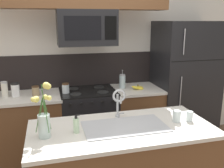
% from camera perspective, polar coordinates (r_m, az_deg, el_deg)
% --- Properties ---
extents(rear_partition, '(5.20, 0.10, 2.60)m').
position_cam_1_polar(rear_partition, '(3.78, -2.10, 5.84)').
color(rear_partition, silver).
rests_on(rear_partition, ground).
extents(splash_band, '(2.98, 0.01, 0.48)m').
position_cam_1_polar(splash_band, '(3.70, -6.44, 3.21)').
color(splash_band, black).
rests_on(splash_band, rear_partition).
extents(back_counter_left, '(0.81, 0.65, 0.91)m').
position_cam_1_polar(back_counter_left, '(3.57, -17.83, -9.54)').
color(back_counter_left, brown).
rests_on(back_counter_left, ground).
extents(back_counter_right, '(0.69, 0.65, 0.91)m').
position_cam_1_polar(back_counter_right, '(3.76, 5.47, -7.60)').
color(back_counter_right, brown).
rests_on(back_counter_right, ground).
extents(stove_range, '(0.76, 0.64, 0.93)m').
position_cam_1_polar(stove_range, '(3.59, -5.36, -8.60)').
color(stove_range, black).
rests_on(stove_range, ground).
extents(microwave, '(0.74, 0.40, 0.45)m').
position_cam_1_polar(microwave, '(3.29, -5.84, 12.68)').
color(microwave, black).
extents(refrigerator, '(0.88, 0.74, 1.85)m').
position_cam_1_polar(refrigerator, '(3.96, 16.06, 0.13)').
color(refrigerator, black).
rests_on(refrigerator, ground).
extents(storage_jar_tall, '(0.08, 0.08, 0.20)m').
position_cam_1_polar(storage_jar_tall, '(3.44, -23.34, -1.13)').
color(storage_jar_tall, silver).
rests_on(storage_jar_tall, back_counter_left).
extents(storage_jar_medium, '(0.10, 0.10, 0.18)m').
position_cam_1_polar(storage_jar_medium, '(3.42, -21.22, -1.24)').
color(storage_jar_medium, silver).
rests_on(storage_jar_medium, back_counter_left).
extents(storage_jar_short, '(0.09, 0.09, 0.12)m').
position_cam_1_polar(storage_jar_short, '(3.38, -17.05, -1.51)').
color(storage_jar_short, '#997F5B').
rests_on(storage_jar_short, back_counter_left).
extents(storage_jar_squat, '(0.09, 0.09, 0.14)m').
position_cam_1_polar(storage_jar_squat, '(3.36, -10.55, -1.04)').
color(storage_jar_squat, silver).
rests_on(storage_jar_squat, back_counter_left).
extents(banana_bunch, '(0.19, 0.13, 0.08)m').
position_cam_1_polar(banana_bunch, '(3.56, 5.95, -0.83)').
color(banana_bunch, yellow).
rests_on(banana_bunch, back_counter_right).
extents(french_press, '(0.09, 0.09, 0.27)m').
position_cam_1_polar(french_press, '(3.59, 2.37, 0.64)').
color(french_press, silver).
rests_on(french_press, back_counter_right).
extents(kitchen_sink, '(0.76, 0.42, 0.16)m').
position_cam_1_polar(kitchen_sink, '(2.35, 2.94, -11.26)').
color(kitchen_sink, '#ADAFB5').
rests_on(kitchen_sink, island_counter).
extents(sink_faucet, '(0.14, 0.14, 0.31)m').
position_cam_1_polar(sink_faucet, '(2.44, 1.56, -3.56)').
color(sink_faucet, '#B7BABF').
rests_on(sink_faucet, island_counter).
extents(dish_soap_bottle, '(0.06, 0.05, 0.16)m').
position_cam_1_polar(dish_soap_bottle, '(2.21, -8.17, -9.28)').
color(dish_soap_bottle, beige).
rests_on(dish_soap_bottle, island_counter).
extents(drinking_glass, '(0.08, 0.08, 0.11)m').
position_cam_1_polar(drinking_glass, '(2.49, 14.56, -7.12)').
color(drinking_glass, silver).
rests_on(drinking_glass, island_counter).
extents(spare_glass, '(0.06, 0.06, 0.10)m').
position_cam_1_polar(spare_glass, '(2.54, 17.31, -7.02)').
color(spare_glass, silver).
rests_on(spare_glass, island_counter).
extents(flower_vase, '(0.17, 0.19, 0.49)m').
position_cam_1_polar(flower_vase, '(2.14, -15.27, -7.99)').
color(flower_vase, silver).
rests_on(flower_vase, island_counter).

